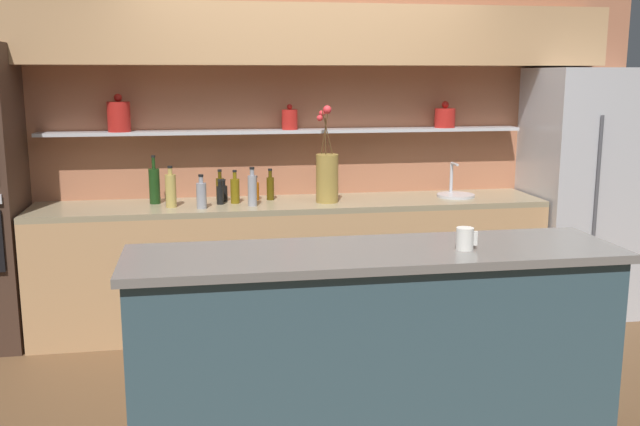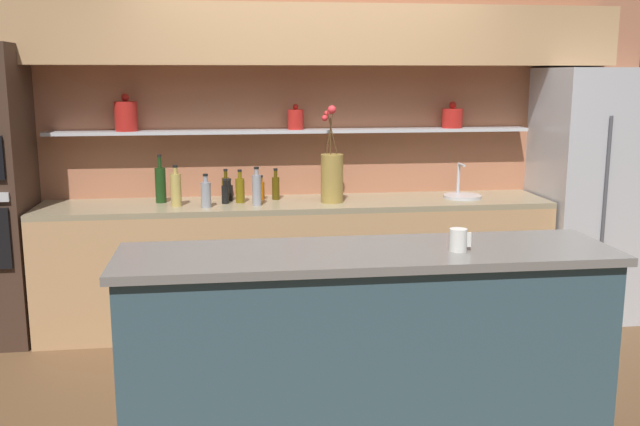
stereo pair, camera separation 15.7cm
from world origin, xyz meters
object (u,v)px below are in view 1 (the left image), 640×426
bottle_oil_7 (235,190)px  coffee_mug (465,239)px  bottle_oil_9 (220,188)px  bottle_sauce_8 (220,194)px  flower_vase (327,176)px  bottle_sauce_3 (224,192)px  bottle_oil_6 (270,187)px  refrigerator (589,192)px  bottle_spirit_1 (252,190)px  bottle_sauce_5 (255,190)px  sink_fixture (455,193)px  bottle_wine_0 (154,185)px  bottle_spirit_4 (201,195)px  bottle_spirit_2 (171,190)px

bottle_oil_7 → coffee_mug: bottle_oil_7 is taller
bottle_oil_9 → bottle_sauce_8: bearing=-91.9°
bottle_sauce_8 → bottle_oil_9: 0.19m
flower_vase → bottle_sauce_8: size_ratio=3.88×
bottle_sauce_3 → bottle_oil_6: bottle_oil_6 is taller
bottle_oil_7 → refrigerator: bearing=-1.0°
bottle_spirit_1 → coffee_mug: (0.84, -1.83, 0.04)m
bottle_sauce_5 → bottle_oil_9: bearing=166.9°
bottle_sauce_3 → bottle_oil_9: bearing=109.1°
bottle_oil_9 → bottle_oil_6: bearing=-10.8°
bottle_oil_7 → bottle_oil_9: 0.19m
sink_fixture → bottle_oil_6: size_ratio=1.23×
bottle_wine_0 → bottle_oil_9: (0.46, 0.08, -0.04)m
bottle_spirit_4 → bottle_sauce_8: 0.19m
bottle_sauce_3 → bottle_oil_9: 0.07m
bottle_spirit_4 → coffee_mug: bearing=-56.6°
bottle_spirit_4 → coffee_mug: (1.19, -1.80, 0.06)m
sink_fixture → coffee_mug: (-0.69, -1.96, 0.13)m
refrigerator → bottle_sauce_5: size_ratio=10.46×
bottle_oil_7 → coffee_mug: 2.18m
bottle_sauce_3 → coffee_mug: size_ratio=1.54×
sink_fixture → bottle_sauce_5: 1.49m
flower_vase → coffee_mug: size_ratio=6.62×
flower_vase → sink_fixture: (0.99, 0.07, -0.17)m
bottle_spirit_2 → bottle_sauce_8: bearing=9.7°
refrigerator → bottle_oil_9: (-2.79, 0.21, 0.07)m
bottle_oil_7 → coffee_mug: bearing=-64.1°
bottle_oil_7 → coffee_mug: (0.95, -1.96, 0.06)m
refrigerator → bottle_oil_6: bearing=176.6°
coffee_mug → bottle_sauce_8: bearing=118.6°
bottle_spirit_2 → bottle_sauce_3: bottle_spirit_2 is taller
bottle_oil_6 → bottle_oil_7: size_ratio=0.96×
bottle_spirit_1 → bottle_sauce_3: (-0.19, 0.23, -0.05)m
sink_fixture → bottle_oil_6: sink_fixture is taller
bottle_wine_0 → bottle_oil_7: (0.56, -0.08, -0.04)m
refrigerator → bottle_oil_9: refrigerator is taller
coffee_mug → bottle_oil_7: bearing=115.9°
refrigerator → bottle_oil_6: (-2.43, 0.15, 0.08)m
bottle_oil_6 → bottle_sauce_8: size_ratio=1.29×
bottle_spirit_4 → coffee_mug: size_ratio=2.24×
refrigerator → bottle_spirit_2: (-3.14, -0.03, 0.11)m
flower_vase → sink_fixture: 1.00m
bottle_spirit_4 → bottle_oil_6: bottle_spirit_4 is taller
bottle_sauce_8 → bottle_oil_9: (0.01, 0.19, 0.01)m
bottle_sauce_5 → bottle_oil_7: size_ratio=0.75×
bottle_spirit_1 → bottle_spirit_4: bearing=-174.1°
refrigerator → bottle_wine_0: refrigerator is taller
bottle_spirit_4 → bottle_oil_9: 0.36m
bottle_sauce_5 → bottle_sauce_8: 0.29m
bottle_wine_0 → bottle_oil_7: bottle_wine_0 is taller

